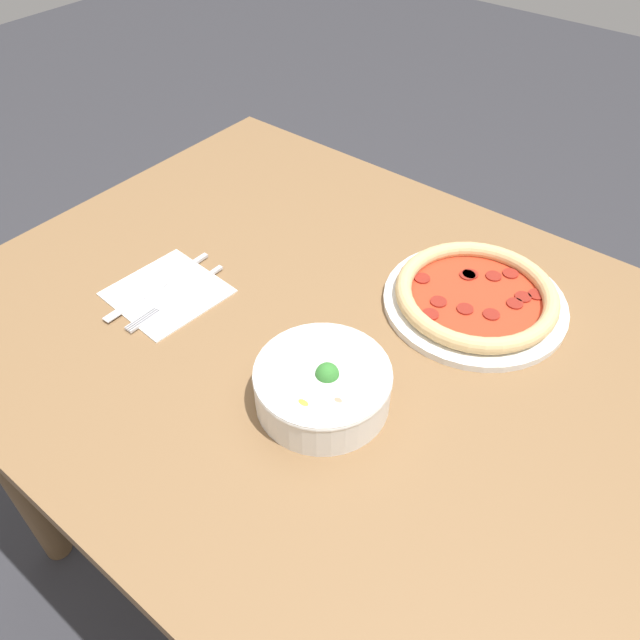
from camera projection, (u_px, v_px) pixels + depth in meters
ground_plane at (326, 560)px, 1.50m from camera, size 8.00×8.00×0.00m
dining_table at (329, 378)px, 1.04m from camera, size 1.19×0.91×0.78m
pizza at (476, 297)px, 0.99m from camera, size 0.29×0.29×0.04m
bowl at (323, 384)px, 0.84m from camera, size 0.19×0.19×0.08m
napkin at (167, 293)px, 1.02m from camera, size 0.18×0.18×0.00m
fork at (178, 296)px, 1.01m from camera, size 0.02×0.20×0.00m
knife at (163, 283)px, 1.04m from camera, size 0.02×0.22×0.01m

